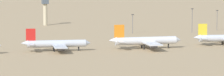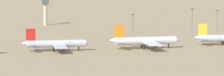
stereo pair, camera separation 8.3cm
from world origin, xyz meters
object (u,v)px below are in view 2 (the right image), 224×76
Objects in this scene: parked_jet_red_2 at (56,44)px; parked_jet_orange_3 at (145,41)px; control_tower at (45,9)px; light_pole_mid at (192,19)px; light_pole_west at (217,19)px; light_pole_east at (133,22)px.

parked_jet_red_2 is 50.76m from parked_jet_orange_3.
light_pole_mid is (90.93, -82.95, -3.40)m from control_tower.
light_pole_west is 0.87× the size of light_pole_mid.
parked_jet_red_2 is 0.91× the size of parked_jet_orange_3.
control_tower reaches higher than light_pole_mid.
parked_jet_orange_3 is 1.95× the size of control_tower.
control_tower is 92.12m from light_pole_east.
light_pole_west reaches higher than parked_jet_orange_3.
control_tower is at bearing 137.63° from light_pole_mid.
control_tower is (-31.25, 161.36, 8.55)m from parked_jet_orange_3.
light_pole_east is at bearing 173.25° from light_pole_mid.
light_pole_mid is (110.39, 76.21, 5.56)m from parked_jet_red_2.
light_pole_mid is at bearing -42.37° from control_tower.
light_pole_west is (133.63, 85.95, 4.41)m from parked_jet_red_2.
parked_jet_orange_3 reaches higher than parked_jet_red_2.
parked_jet_red_2 is 158.94m from light_pole_west.
parked_jet_orange_3 is at bearing 2.32° from parked_jet_red_2.
parked_jet_red_2 is 1.78× the size of control_tower.
light_pole_west reaches higher than light_pole_east.
light_pole_west is at bearing 22.74° from light_pole_mid.
light_pole_mid is (59.68, 78.41, 5.14)m from parked_jet_orange_3.
parked_jet_red_2 is 160.59m from control_tower.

